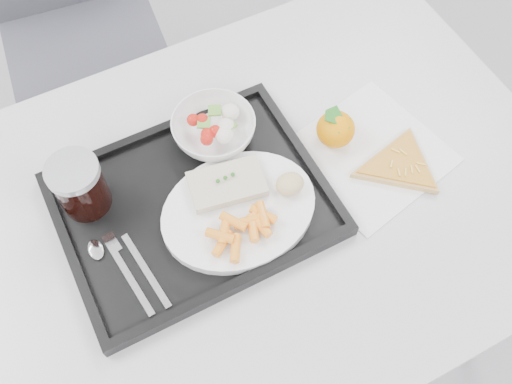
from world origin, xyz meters
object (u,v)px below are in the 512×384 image
Objects in this scene: table at (235,224)px; salad_bowl at (214,129)px; chair at (69,10)px; pizza_slice at (400,165)px; tangerine at (336,129)px; dinner_plate at (239,210)px; tray at (194,205)px; cola_glass at (80,185)px.

salad_bowl is at bearing 77.47° from table.
table is at bearing -84.42° from chair.
chair is at bearing 112.88° from pizza_slice.
table is 7.89× the size of salad_bowl.
tangerine is at bearing 124.51° from pizza_slice.
dinner_plate is at bearing -88.97° from table.
cola_glass is (-0.16, 0.09, 0.06)m from tray.
cola_glass is 0.56m from pizza_slice.
tangerine is (0.23, 0.04, 0.10)m from table.
tray is at bearing -28.65° from cola_glass.
table is 0.10m from tray.
tray is at bearing 165.12° from pizza_slice.
chair is at bearing 79.24° from cola_glass.
table is at bearing 167.84° from pizza_slice.
chair is 9.90× the size of tangerine.
tray is 4.79× the size of tangerine.
tray is at bearing 152.87° from table.
salad_bowl is at bearing 142.61° from pizza_slice.
salad_bowl is at bearing 5.21° from cola_glass.
cola_glass is at bearing 151.77° from table.
tangerine is at bearing 1.98° from tray.
chair is 0.76m from salad_bowl.
dinner_plate is at bearing 171.66° from pizza_slice.
tray is 4.17× the size of cola_glass.
chair is 0.85m from tray.
table is at bearing -169.68° from tangerine.
cola_glass is at bearing 147.79° from dinner_plate.
chair reaches higher than pizza_slice.
chair is 0.79m from cola_glass.
pizza_slice reaches higher than table.
chair is 4.10× the size of pizza_slice.
pizza_slice is at bearing -55.49° from tangerine.
table is 11.11× the size of cola_glass.
tray is 0.19m from cola_glass.
tangerine reaches higher than table.
cola_glass is 0.46m from tangerine.
tangerine reaches higher than pizza_slice.
tray is 0.08m from dinner_plate.
dinner_plate is 0.17m from salad_bowl.
tray is 1.98× the size of pizza_slice.
cola_glass is (-0.22, 0.12, 0.14)m from table.
dinner_plate reaches higher than pizza_slice.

